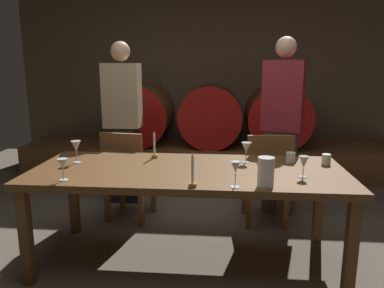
{
  "coord_description": "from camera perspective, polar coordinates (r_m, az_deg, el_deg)",
  "views": [
    {
      "loc": [
        0.19,
        -2.5,
        1.48
      ],
      "look_at": [
        -0.05,
        0.31,
        0.87
      ],
      "focal_mm": 34.44,
      "sensor_mm": 36.0,
      "label": 1
    }
  ],
  "objects": [
    {
      "name": "ground_plane",
      "position": [
        2.91,
        0.42,
        -18.45
      ],
      "size": [
        7.33,
        7.33,
        0.0
      ],
      "primitive_type": "plane",
      "color": "brown"
    },
    {
      "name": "back_wall",
      "position": [
        5.57,
        2.95,
        9.89
      ],
      "size": [
        5.64,
        0.24,
        2.52
      ],
      "primitive_type": "cube",
      "color": "brown",
      "rests_on": "ground"
    },
    {
      "name": "barrel_shelf",
      "position": [
        5.18,
        2.61,
        -2.2
      ],
      "size": [
        5.08,
        0.9,
        0.4
      ],
      "primitive_type": "cube",
      "color": "brown",
      "rests_on": "ground"
    },
    {
      "name": "wine_barrel_left",
      "position": [
        5.18,
        -7.8,
        4.53
      ],
      "size": [
        0.83,
        0.83,
        0.83
      ],
      "color": "brown",
      "rests_on": "barrel_shelf"
    },
    {
      "name": "wine_barrel_center",
      "position": [
        5.06,
        2.93,
        4.45
      ],
      "size": [
        0.83,
        0.83,
        0.83
      ],
      "color": "#513319",
      "rests_on": "barrel_shelf"
    },
    {
      "name": "wine_barrel_right",
      "position": [
        5.11,
        13.02,
        4.22
      ],
      "size": [
        0.83,
        0.83,
        0.83
      ],
      "color": "#513319",
      "rests_on": "barrel_shelf"
    },
    {
      "name": "dining_table",
      "position": [
        2.73,
        -0.59,
        -5.18
      ],
      "size": [
        2.28,
        0.93,
        0.74
      ],
      "color": "brown",
      "rests_on": "ground"
    },
    {
      "name": "chair_left",
      "position": [
        3.56,
        -10.06,
        -4.24
      ],
      "size": [
        0.45,
        0.45,
        0.88
      ],
      "rotation": [
        0.0,
        0.0,
        3.0
      ],
      "color": "brown",
      "rests_on": "ground"
    },
    {
      "name": "chair_right",
      "position": [
        3.47,
        11.5,
        -4.71
      ],
      "size": [
        0.43,
        0.43,
        0.88
      ],
      "rotation": [
        0.0,
        0.0,
        3.21
      ],
      "color": "brown",
      "rests_on": "ground"
    },
    {
      "name": "guest_left",
      "position": [
        4.01,
        -10.62,
        3.35
      ],
      "size": [
        0.38,
        0.24,
        1.72
      ],
      "rotation": [
        0.0,
        0.0,
        3.15
      ],
      "color": "black",
      "rests_on": "ground"
    },
    {
      "name": "guest_right",
      "position": [
        3.74,
        13.76,
        2.79
      ],
      "size": [
        0.44,
        0.35,
        1.75
      ],
      "rotation": [
        0.0,
        0.0,
        2.82
      ],
      "color": "brown",
      "rests_on": "ground"
    },
    {
      "name": "candle_left",
      "position": [
        3.02,
        -5.83,
        -0.94
      ],
      "size": [
        0.05,
        0.05,
        0.23
      ],
      "color": "olive",
      "rests_on": "dining_table"
    },
    {
      "name": "candle_right",
      "position": [
        2.29,
        0.08,
        -5.14
      ],
      "size": [
        0.05,
        0.05,
        0.23
      ],
      "color": "olive",
      "rests_on": "dining_table"
    },
    {
      "name": "pitcher",
      "position": [
        2.33,
        11.36,
        -4.31
      ],
      "size": [
        0.1,
        0.1,
        0.19
      ],
      "color": "white",
      "rests_on": "dining_table"
    },
    {
      "name": "wine_glass_far_left",
      "position": [
        2.98,
        -17.51,
        -0.4
      ],
      "size": [
        0.07,
        0.07,
        0.17
      ],
      "color": "white",
      "rests_on": "dining_table"
    },
    {
      "name": "wine_glass_left",
      "position": [
        2.56,
        -19.39,
        -3.05
      ],
      "size": [
        0.07,
        0.07,
        0.15
      ],
      "color": "silver",
      "rests_on": "dining_table"
    },
    {
      "name": "wine_glass_center",
      "position": [
        2.28,
        6.75,
        -3.79
      ],
      "size": [
        0.06,
        0.06,
        0.17
      ],
      "color": "white",
      "rests_on": "dining_table"
    },
    {
      "name": "wine_glass_right",
      "position": [
        2.88,
        8.41,
        -0.61
      ],
      "size": [
        0.08,
        0.08,
        0.16
      ],
      "color": "silver",
      "rests_on": "dining_table"
    },
    {
      "name": "wine_glass_far_right",
      "position": [
        2.59,
        16.91,
        -2.79
      ],
      "size": [
        0.07,
        0.07,
        0.15
      ],
      "color": "silver",
      "rests_on": "dining_table"
    },
    {
      "name": "cup_left",
      "position": [
        2.97,
        15.03,
        -2.02
      ],
      "size": [
        0.07,
        0.07,
        0.08
      ],
      "primitive_type": "cylinder",
      "color": "white",
      "rests_on": "dining_table"
    },
    {
      "name": "cup_right",
      "position": [
        2.99,
        20.07,
        -2.24
      ],
      "size": [
        0.07,
        0.07,
        0.08
      ],
      "primitive_type": "cylinder",
      "color": "white",
      "rests_on": "dining_table"
    }
  ]
}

